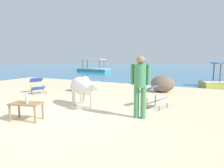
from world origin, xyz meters
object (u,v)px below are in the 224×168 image
Objects in this scene: low_bench_table at (26,106)px; bottle at (27,99)px; deck_chair_near at (153,95)px; person_standing at (140,82)px; deck_chair_far at (37,84)px; boat_teal at (93,69)px; cow at (83,86)px.

bottle is at bearing -45.62° from low_bench_table.
deck_chair_near is 1.38m from person_standing.
boat_teal is (-4.75, 12.05, -0.13)m from deck_chair_far.
low_bench_table is at bearing 150.07° from bottle.
person_standing is 0.43× the size of boat_teal.
cow is at bearing 125.67° from boat_teal.
cow is 3.35m from deck_chair_far.
boat_teal is (-9.92, 12.24, -0.13)m from deck_chair_near.
bottle is 4.12m from deck_chair_far.
deck_chair_far is (-2.82, 2.99, -0.18)m from bottle.
person_standing is (5.19, -1.46, 0.56)m from deck_chair_far.
cow is 2.08m from person_standing.
boat_teal reaches higher than low_bench_table.
low_bench_table is 4.00m from deck_chair_far.
low_bench_table is 0.53× the size of person_standing.
deck_chair_far is 0.57× the size of person_standing.
boat_teal is at bearing 100.81° from low_bench_table.
deck_chair_near is at bearing 174.24° from person_standing.
deck_chair_near is (2.01, 0.91, -0.27)m from cow.
boat_teal is at bearing -150.33° from person_standing.
cow is 2.22m from deck_chair_near.
low_bench_table is 2.87× the size of bottle.
cow is 1.90m from low_bench_table.
boat_teal reaches higher than deck_chair_far.
person_standing is at bearing 14.90° from deck_chair_far.
bottle is at bearing -63.77° from person_standing.
deck_chair_far is 5.42m from person_standing.
person_standing is 16.78m from boat_teal.
deck_chair_far is at bearing -169.26° from deck_chair_near.
bottle is 0.08× the size of boat_teal.
boat_teal reaches higher than deck_chair_near.
cow is 0.45× the size of boat_teal.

